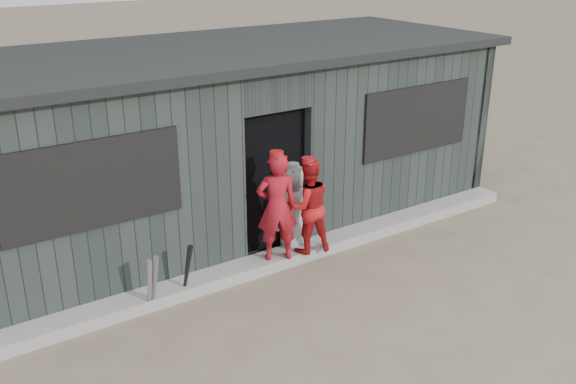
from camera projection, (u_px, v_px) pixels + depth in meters
ground at (378, 324)px, 7.15m from camera, size 80.00×80.00×0.00m
curb at (287, 256)px, 8.53m from camera, size 8.00×0.36×0.15m
bat_left at (149, 286)px, 7.23m from camera, size 0.07×0.20×0.72m
bat_mid at (154, 284)px, 7.25m from camera, size 0.11×0.24×0.75m
bat_right at (187, 271)px, 7.53m from camera, size 0.13×0.27×0.73m
player_red_left at (277, 207)px, 8.06m from camera, size 0.61×0.51×1.43m
player_red_right at (308, 206)px, 8.29m from camera, size 0.71×0.60×1.27m
player_grey_back at (293, 209)px, 8.63m from camera, size 0.72×0.63×1.24m
dugout at (223, 138)px, 9.38m from camera, size 8.30×3.30×2.62m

